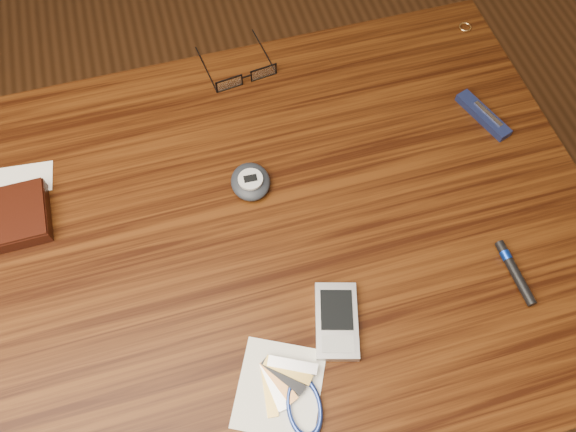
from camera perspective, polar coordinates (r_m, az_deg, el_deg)
name	(u,v)px	position (r m, az deg, el deg)	size (l,w,h in m)	color
ground	(266,365)	(1.49, -2.25, -14.88)	(3.80, 3.80, 0.00)	#472814
desk	(252,265)	(0.88, -3.73, -5.00)	(1.00, 0.70, 0.75)	#381A08
wallet_and_card	(6,218)	(0.87, -26.70, -0.16)	(0.12, 0.15, 0.03)	black
eyeglasses	(245,76)	(0.94, -4.37, 14.03)	(0.12, 0.12, 0.02)	black
gold_ring	(465,27)	(1.07, 17.54, 17.83)	(0.02, 0.02, 0.00)	#E0B06A
pda_phone	(337,321)	(0.73, 4.95, -10.56)	(0.08, 0.11, 0.02)	#B0B0B4
pedometer	(250,181)	(0.81, -3.84, 3.52)	(0.06, 0.07, 0.03)	black
notepad_keys	(292,395)	(0.71, 0.38, -17.75)	(0.14, 0.14, 0.01)	silver
pocket_knife	(483,115)	(0.94, 19.21, 9.66)	(0.05, 0.10, 0.01)	#111734
black_blue_pen	(514,270)	(0.81, 21.97, -5.15)	(0.02, 0.09, 0.01)	black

